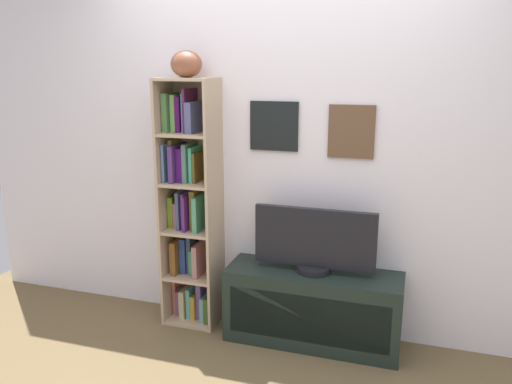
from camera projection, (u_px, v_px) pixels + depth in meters
name	position (u px, v px, depth m)	size (l,w,h in m)	color
back_wall	(284.00, 145.00, 3.38)	(4.80, 0.08, 2.57)	white
bookshelf	(190.00, 210.00, 3.54)	(0.38, 0.29, 1.73)	tan
football	(186.00, 64.00, 3.27)	(0.25, 0.17, 0.17)	brown
tv_stand	(313.00, 307.00, 3.35)	(1.15, 0.37, 0.50)	black
television	(314.00, 241.00, 3.24)	(0.79, 0.22, 0.43)	black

